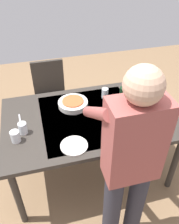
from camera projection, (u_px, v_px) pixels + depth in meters
The scene contains 15 objects.
ground_plane at pixel (90, 167), 2.75m from camera, with size 6.00×6.00×0.00m, color #846647.
dining_table at pixel (90, 122), 2.32m from camera, with size 1.65×1.03×0.77m.
chair_near at pixel (50, 92), 3.05m from camera, with size 0.40×0.40×0.91m.
person_server at pixel (130, 163), 1.58m from camera, with size 0.42×0.61×1.69m.
wine_bottle at pixel (123, 95), 2.36m from camera, with size 0.07×0.07×0.30m.
wine_glass_left at pixel (148, 82), 2.57m from camera, with size 0.07×0.07×0.15m.
wine_glass_right at pixel (144, 90), 2.45m from camera, with size 0.07×0.07×0.15m.
water_cup_near_left at pixel (23, 128), 2.06m from camera, with size 0.08×0.08×0.11m, color silver.
water_cup_near_right at pixel (105, 93), 2.50m from camera, with size 0.07×0.07×0.11m, color silver.
water_cup_far_left at pixel (15, 136), 1.98m from camera, with size 0.08×0.08×0.10m, color silver.
serving_bowl_pasta at pixel (73, 103), 2.39m from camera, with size 0.30×0.30×0.07m.
dinner_plate_near at pixel (127, 128), 2.13m from camera, with size 0.23×0.23×0.01m, color white.
dinner_plate_far at pixel (74, 146), 1.96m from camera, with size 0.23×0.23×0.01m, color white.
table_knife at pixel (139, 109), 2.37m from camera, with size 0.01×0.20×0.01m, color silver.
table_fork at pixel (20, 120), 2.23m from camera, with size 0.01×0.18×0.01m, color silver.
Camera 1 is at (0.45, 1.71, 2.21)m, focal length 37.92 mm.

